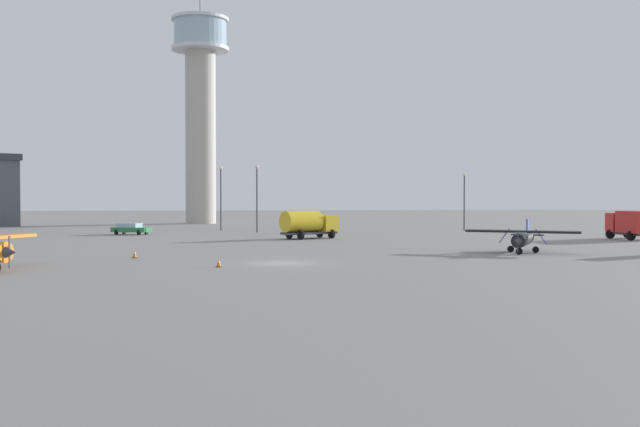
{
  "coord_description": "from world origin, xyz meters",
  "views": [
    {
      "loc": [
        -2.67,
        -48.99,
        4.43
      ],
      "look_at": [
        4.17,
        15.31,
        3.0
      ],
      "focal_mm": 40.89,
      "sensor_mm": 36.0,
      "label": 1
    }
  ],
  "objects_px": {
    "light_post_north": "(221,192)",
    "traffic_cone_near_left": "(134,254)",
    "truck_box_red": "(631,223)",
    "control_tower": "(200,99)",
    "car_green": "(131,228)",
    "airplane_black": "(523,237)",
    "traffic_cone_near_right": "(219,263)",
    "truck_fuel_tanker_yellow": "(308,223)",
    "light_post_west": "(257,192)",
    "light_post_east": "(464,196)"
  },
  "relations": [
    {
      "from": "truck_box_red",
      "to": "light_post_east",
      "type": "relative_size",
      "value": 0.76
    },
    {
      "from": "truck_fuel_tanker_yellow",
      "to": "light_post_west",
      "type": "height_order",
      "value": "light_post_west"
    },
    {
      "from": "traffic_cone_near_left",
      "to": "traffic_cone_near_right",
      "type": "bearing_deg",
      "value": -50.18
    },
    {
      "from": "airplane_black",
      "to": "truck_fuel_tanker_yellow",
      "type": "bearing_deg",
      "value": -115.65
    },
    {
      "from": "light_post_north",
      "to": "traffic_cone_near_left",
      "type": "height_order",
      "value": "light_post_north"
    },
    {
      "from": "light_post_east",
      "to": "car_green",
      "type": "bearing_deg",
      "value": -171.51
    },
    {
      "from": "light_post_west",
      "to": "light_post_north",
      "type": "distance_m",
      "value": 8.08
    },
    {
      "from": "truck_fuel_tanker_yellow",
      "to": "light_post_north",
      "type": "xyz_separation_m",
      "value": [
        -9.91,
        21.34,
        3.47
      ]
    },
    {
      "from": "truck_box_red",
      "to": "light_post_north",
      "type": "bearing_deg",
      "value": 53.98
    },
    {
      "from": "traffic_cone_near_left",
      "to": "traffic_cone_near_right",
      "type": "height_order",
      "value": "traffic_cone_near_left"
    },
    {
      "from": "truck_box_red",
      "to": "car_green",
      "type": "xyz_separation_m",
      "value": [
        -53.89,
        16.0,
        -0.95
      ]
    },
    {
      "from": "truck_box_red",
      "to": "light_post_north",
      "type": "height_order",
      "value": "light_post_north"
    },
    {
      "from": "light_post_north",
      "to": "traffic_cone_near_right",
      "type": "distance_m",
      "value": 52.65
    },
    {
      "from": "control_tower",
      "to": "traffic_cone_near_left",
      "type": "xyz_separation_m",
      "value": [
        -0.81,
        -70.8,
        -20.73
      ]
    },
    {
      "from": "airplane_black",
      "to": "car_green",
      "type": "xyz_separation_m",
      "value": [
        -35.61,
        32.45,
        -0.49
      ]
    },
    {
      "from": "car_green",
      "to": "traffic_cone_near_left",
      "type": "height_order",
      "value": "car_green"
    },
    {
      "from": "truck_fuel_tanker_yellow",
      "to": "light_post_west",
      "type": "relative_size",
      "value": 0.77
    },
    {
      "from": "light_post_north",
      "to": "control_tower",
      "type": "bearing_deg",
      "value": 99.08
    },
    {
      "from": "traffic_cone_near_right",
      "to": "truck_fuel_tanker_yellow",
      "type": "bearing_deg",
      "value": 74.67
    },
    {
      "from": "car_green",
      "to": "airplane_black",
      "type": "bearing_deg",
      "value": -20.02
    },
    {
      "from": "light_post_west",
      "to": "car_green",
      "type": "bearing_deg",
      "value": -165.24
    },
    {
      "from": "airplane_black",
      "to": "light_post_north",
      "type": "height_order",
      "value": "light_post_north"
    },
    {
      "from": "car_green",
      "to": "light_post_north",
      "type": "xyz_separation_m",
      "value": [
        10.36,
        10.52,
        4.39
      ]
    },
    {
      "from": "control_tower",
      "to": "car_green",
      "type": "distance_m",
      "value": 42.26
    },
    {
      "from": "truck_fuel_tanker_yellow",
      "to": "traffic_cone_near_left",
      "type": "xyz_separation_m",
      "value": [
        -14.87,
        -23.45,
        -1.35
      ]
    },
    {
      "from": "control_tower",
      "to": "car_green",
      "type": "height_order",
      "value": "control_tower"
    },
    {
      "from": "control_tower",
      "to": "truck_fuel_tanker_yellow",
      "type": "xyz_separation_m",
      "value": [
        14.07,
        -47.35,
        -19.39
      ]
    },
    {
      "from": "airplane_black",
      "to": "car_green",
      "type": "distance_m",
      "value": 48.18
    },
    {
      "from": "light_post_west",
      "to": "light_post_north",
      "type": "relative_size",
      "value": 0.99
    },
    {
      "from": "light_post_east",
      "to": "control_tower",
      "type": "bearing_deg",
      "value": 140.56
    },
    {
      "from": "car_green",
      "to": "light_post_west",
      "type": "relative_size",
      "value": 0.57
    },
    {
      "from": "traffic_cone_near_left",
      "to": "truck_box_red",
      "type": "bearing_deg",
      "value": 20.63
    },
    {
      "from": "truck_fuel_tanker_yellow",
      "to": "truck_box_red",
      "type": "bearing_deg",
      "value": -39.42
    },
    {
      "from": "truck_box_red",
      "to": "light_post_west",
      "type": "bearing_deg",
      "value": 58.09
    },
    {
      "from": "truck_box_red",
      "to": "light_post_west",
      "type": "distance_m",
      "value": 43.78
    },
    {
      "from": "truck_fuel_tanker_yellow",
      "to": "traffic_cone_near_right",
      "type": "bearing_deg",
      "value": -135.98
    },
    {
      "from": "light_post_east",
      "to": "traffic_cone_near_left",
      "type": "relative_size",
      "value": 12.04
    },
    {
      "from": "airplane_black",
      "to": "truck_box_red",
      "type": "relative_size",
      "value": 1.44
    },
    {
      "from": "truck_box_red",
      "to": "traffic_cone_near_left",
      "type": "height_order",
      "value": "truck_box_red"
    },
    {
      "from": "light_post_north",
      "to": "car_green",
      "type": "bearing_deg",
      "value": -134.55
    },
    {
      "from": "traffic_cone_near_left",
      "to": "traffic_cone_near_right",
      "type": "distance_m",
      "value": 9.93
    },
    {
      "from": "truck_box_red",
      "to": "light_post_east",
      "type": "distance_m",
      "value": 25.15
    },
    {
      "from": "airplane_black",
      "to": "traffic_cone_near_right",
      "type": "height_order",
      "value": "airplane_black"
    },
    {
      "from": "light_post_east",
      "to": "traffic_cone_near_right",
      "type": "xyz_separation_m",
      "value": [
        -31.1,
        -48.28,
        -4.37
      ]
    },
    {
      "from": "truck_fuel_tanker_yellow",
      "to": "traffic_cone_near_right",
      "type": "relative_size",
      "value": 11.88
    },
    {
      "from": "car_green",
      "to": "traffic_cone_near_right",
      "type": "bearing_deg",
      "value": -52.01
    },
    {
      "from": "truck_fuel_tanker_yellow",
      "to": "light_post_north",
      "type": "relative_size",
      "value": 0.76
    },
    {
      "from": "car_green",
      "to": "light_post_north",
      "type": "height_order",
      "value": "light_post_north"
    },
    {
      "from": "truck_box_red",
      "to": "car_green",
      "type": "height_order",
      "value": "truck_box_red"
    },
    {
      "from": "airplane_black",
      "to": "truck_box_red",
      "type": "bearing_deg",
      "value": 160.98
    }
  ]
}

